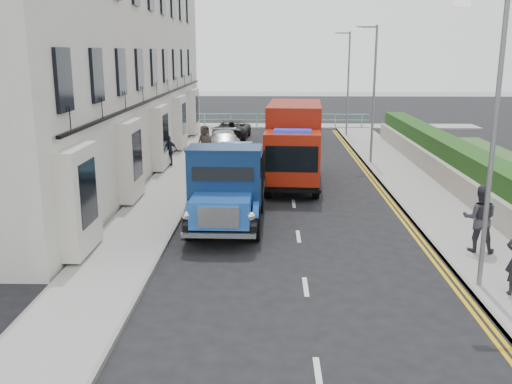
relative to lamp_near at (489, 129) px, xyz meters
The scene contains 21 objects.
ground 6.12m from the lamp_near, 154.42° to the left, with size 120.00×120.00×0.00m, color black.
pavement_west 14.98m from the lamp_near, 130.45° to the left, with size 2.40×38.00×0.12m, color gray.
pavement_east 11.74m from the lamp_near, 84.17° to the left, with size 2.60×38.00×0.12m, color gray.
promenade 31.53m from the lamp_near, 97.67° to the left, with size 30.00×2.50×0.12m, color gray.
sea_plane 62.27m from the lamp_near, 93.85° to the left, with size 120.00×120.00×0.00m, color #4F5F6C.
terrace_west 20.52m from the lamp_near, 132.29° to the left, with size 6.31×30.20×14.25m.
garden_east 11.82m from the lamp_near, 74.59° to the left, with size 1.45×28.00×1.75m.
seafront_railing 30.68m from the lamp_near, 97.88° to the left, with size 13.00×0.08×1.11m.
lamp_near is the anchor object (origin of this frame).
lamp_mid 16.00m from the lamp_near, 90.00° to the left, with size 1.23×0.18×7.00m.
lamp_far 26.00m from the lamp_near, 90.00° to the left, with size 1.23×0.18×7.00m.
bedford_lorry 8.42m from the lamp_near, 145.05° to the left, with size 2.45×5.92×2.77m.
red_lorry 12.47m from the lamp_near, 109.32° to the left, with size 2.66×6.79×3.49m.
parked_car_front 9.44m from the lamp_near, 140.02° to the left, with size 1.80×4.48×1.53m, color black.
parked_car_mid 15.37m from the lamp_near, 116.82° to the left, with size 1.55×4.45×1.47m, color #518FAD.
parked_car_rear 20.24m from the lamp_near, 112.84° to the left, with size 1.87×4.60×1.34m, color #9B9B9F.
seafront_car_left 26.17m from the lamp_near, 107.20° to the left, with size 2.14×4.65×1.29m, color black.
seafront_car_right 25.08m from the lamp_near, 97.98° to the left, with size 1.89×4.70×1.60m, color #9A9B9F.
pedestrian_east_far 3.91m from the lamp_near, 69.56° to the left, with size 0.95×0.74×1.96m, color #312F3A.
pedestrian_west_near 18.18m from the lamp_near, 124.61° to the left, with size 0.90×0.38×1.54m, color black.
pedestrian_west_far 18.78m from the lamp_near, 117.54° to the left, with size 0.90×0.59×1.84m, color #392F29.
Camera 1 is at (-0.89, -15.33, 5.76)m, focal length 40.00 mm.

